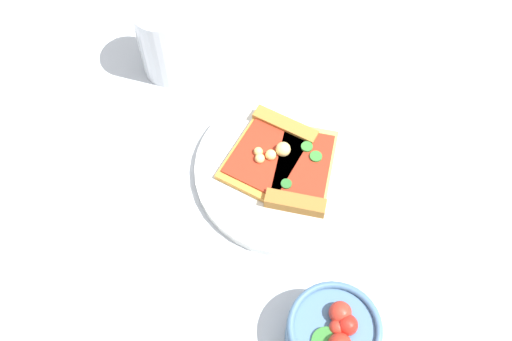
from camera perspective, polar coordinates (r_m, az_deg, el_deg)
name	(u,v)px	position (r m, az deg, el deg)	size (l,w,h in m)	color
ground_plane	(297,157)	(0.82, 3.89, 1.28)	(2.40, 2.40, 0.00)	silver
plate	(287,170)	(0.80, 2.93, 0.08)	(0.24, 0.24, 0.01)	silver
pizza_slice_near	(271,150)	(0.80, 1.45, 1.97)	(0.15, 0.14, 0.03)	gold
pizza_slice_far	(301,175)	(0.79, 4.29, -0.42)	(0.14, 0.10, 0.02)	#E5B256
salad_bowl	(333,333)	(0.70, 7.28, -14.95)	(0.10, 0.10, 0.07)	#4C7299
soda_glass	(166,41)	(0.88, -8.47, 11.99)	(0.08, 0.08, 0.12)	silver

